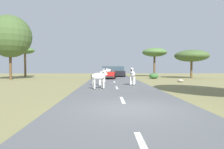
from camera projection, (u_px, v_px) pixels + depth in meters
ground_plane at (131, 109)px, 8.10m from camera, size 90.00×90.00×0.00m
road at (126, 109)px, 8.10m from camera, size 6.00×64.00×0.05m
lane_markings at (129, 114)px, 7.09m from camera, size 0.16×56.00×0.01m
zebra_0 at (133, 74)px, 18.23m from camera, size 0.69×1.69×1.61m
zebra_1 at (100, 77)px, 15.03m from camera, size 1.56×0.85×1.55m
zebra_3 at (98, 76)px, 17.73m from camera, size 1.39×0.75×1.37m
zebra_4 at (103, 74)px, 21.70m from camera, size 0.50×1.61×1.52m
car_0 at (119, 72)px, 35.00m from camera, size 2.09×4.37×1.74m
car_1 at (109, 73)px, 28.84m from camera, size 2.26×4.46×1.74m
tree_0 at (192, 56)px, 30.29m from camera, size 4.97×4.97×4.21m
tree_1 at (155, 53)px, 34.93m from camera, size 4.18×4.18×4.92m
tree_2 at (10, 36)px, 26.92m from camera, size 5.56×5.56×8.49m
tree_6 at (25, 51)px, 33.90m from camera, size 3.05×3.05×4.93m
bush_0 at (154, 76)px, 29.00m from camera, size 1.34×1.20×0.80m
rock_1 at (180, 81)px, 22.47m from camera, size 0.64×0.70×0.35m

